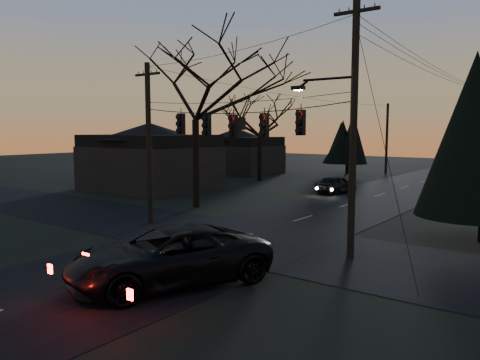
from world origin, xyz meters
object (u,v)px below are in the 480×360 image
Objects in this scene: bare_tree_left at (195,84)px; utility_pole_right at (350,258)px; utility_pole_far_l at (386,173)px; suv_near at (170,257)px; sedan_oncoming_a at (336,184)px; utility_pole_left at (150,223)px.

utility_pole_right is at bearing -22.34° from bare_tree_left.
utility_pole_far_l is (-11.50, 36.00, 0.00)m from utility_pole_right.
suv_near reaches higher than sedan_oncoming_a.
utility_pole_right reaches higher than utility_pole_left.
suv_near is at bearing 108.19° from sedan_oncoming_a.
utility_pole_far_l is at bearing 107.72° from utility_pole_right.
bare_tree_left is 2.70× the size of sedan_oncoming_a.
utility_pole_right is at bearing -72.28° from utility_pole_far_l.
utility_pole_far_l is at bearing 87.17° from bare_tree_left.
bare_tree_left is at bearing -92.83° from utility_pole_far_l.
utility_pole_right reaches higher than utility_pole_far_l.
utility_pole_left is 1.06× the size of utility_pole_far_l.
utility_pole_far_l is 1.22× the size of suv_near.
utility_pole_left is 2.02× the size of sedan_oncoming_a.
utility_pole_right is 18.96m from sedan_oncoming_a.
utility_pole_left is 36.00m from utility_pole_far_l.
suv_near is at bearing -117.52° from utility_pole_right.
suv_near is (8.11, -42.51, 0.91)m from utility_pole_far_l.
utility_pole_left is at bearing 180.00° from utility_pole_right.
utility_pole_right is 11.50m from utility_pole_left.
utility_pole_left is 9.67m from bare_tree_left.
suv_near is at bearing -38.75° from utility_pole_left.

